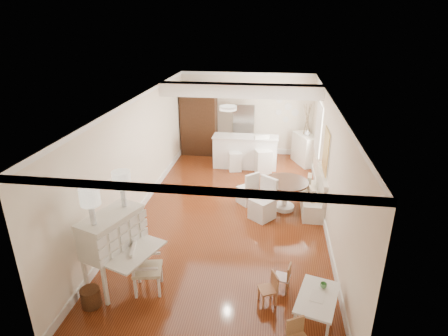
% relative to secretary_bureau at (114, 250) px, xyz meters
% --- Properties ---
extents(room, '(9.00, 9.04, 2.82)m').
position_rel_secretary_bureau_xyz_m(room, '(1.74, 3.22, 1.27)').
color(room, brown).
rests_on(room, ground).
extents(secretary_bureau, '(1.44, 1.45, 1.43)m').
position_rel_secretary_bureau_xyz_m(secretary_bureau, '(0.00, 0.00, 0.00)').
color(secretary_bureau, white).
rests_on(secretary_bureau, ground).
extents(gustavian_armchair, '(0.61, 0.61, 0.90)m').
position_rel_secretary_bureau_xyz_m(gustavian_armchair, '(0.61, -0.08, -0.26)').
color(gustavian_armchair, silver).
rests_on(gustavian_armchair, ground).
extents(wicker_basket, '(0.37, 0.37, 0.33)m').
position_rel_secretary_bureau_xyz_m(wicker_basket, '(-0.22, -0.60, -0.55)').
color(wicker_basket, '#523019').
rests_on(wicker_basket, ground).
extents(kids_table, '(0.81, 1.07, 0.48)m').
position_rel_secretary_bureau_xyz_m(kids_table, '(3.47, -0.43, -0.47)').
color(kids_table, white).
rests_on(kids_table, ground).
extents(kids_chair_a, '(0.37, 0.37, 0.58)m').
position_rel_secretary_bureau_xyz_m(kids_chair_a, '(2.70, -0.14, -0.42)').
color(kids_chair_a, '#B27851').
rests_on(kids_chair_a, ground).
extents(kids_chair_b, '(0.31, 0.31, 0.55)m').
position_rel_secretary_bureau_xyz_m(kids_chair_b, '(2.95, 0.24, -0.44)').
color(kids_chair_b, '#976C44').
rests_on(kids_chair_b, ground).
extents(banquette, '(0.52, 1.60, 0.98)m').
position_rel_secretary_bureau_xyz_m(banquette, '(3.69, 3.39, -0.22)').
color(banquette, silver).
rests_on(banquette, ground).
extents(dining_table, '(1.46, 1.46, 0.76)m').
position_rel_secretary_bureau_xyz_m(dining_table, '(3.02, 3.29, -0.33)').
color(dining_table, '#3F2214').
rests_on(dining_table, ground).
extents(slip_chair_near, '(0.69, 0.69, 1.01)m').
position_rel_secretary_bureau_xyz_m(slip_chair_near, '(2.49, 2.73, -0.21)').
color(slip_chair_near, white).
rests_on(slip_chair_near, ground).
extents(slip_chair_far, '(0.60, 0.60, 0.88)m').
position_rel_secretary_bureau_xyz_m(slip_chair_far, '(2.07, 3.49, -0.27)').
color(slip_chair_far, white).
rests_on(slip_chair_far, ground).
extents(breakfast_counter, '(2.05, 0.65, 1.03)m').
position_rel_secretary_bureau_xyz_m(breakfast_counter, '(1.80, 5.99, -0.20)').
color(breakfast_counter, white).
rests_on(breakfast_counter, ground).
extents(bar_stool_left, '(0.45, 0.45, 0.95)m').
position_rel_secretary_bureau_xyz_m(bar_stool_left, '(1.51, 5.66, -0.24)').
color(bar_stool_left, white).
rests_on(bar_stool_left, ground).
extents(bar_stool_right, '(0.59, 0.59, 1.16)m').
position_rel_secretary_bureau_xyz_m(bar_stool_right, '(2.39, 5.62, -0.14)').
color(bar_stool_right, white).
rests_on(bar_stool_right, ground).
extents(pantry_cabinet, '(1.20, 0.60, 2.30)m').
position_rel_secretary_bureau_xyz_m(pantry_cabinet, '(0.10, 7.07, 0.44)').
color(pantry_cabinet, '#381E11').
rests_on(pantry_cabinet, ground).
extents(fridge, '(0.75, 0.65, 1.80)m').
position_rel_secretary_bureau_xyz_m(fridge, '(2.00, 7.04, 0.19)').
color(fridge, silver).
rests_on(fridge, ground).
extents(sideboard, '(0.84, 1.12, 0.98)m').
position_rel_secretary_bureau_xyz_m(sideboard, '(3.70, 6.56, -0.22)').
color(sideboard, white).
rests_on(sideboard, ground).
extents(pencil_cup, '(0.12, 0.12, 0.08)m').
position_rel_secretary_bureau_xyz_m(pencil_cup, '(3.58, -0.21, -0.19)').
color(pencil_cup, '#62A963').
rests_on(pencil_cup, kids_table).
extents(branch_vase, '(0.20, 0.20, 0.19)m').
position_rel_secretary_bureau_xyz_m(branch_vase, '(3.73, 6.52, 0.36)').
color(branch_vase, silver).
rests_on(branch_vase, sideboard).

